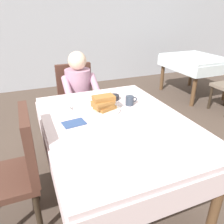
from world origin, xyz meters
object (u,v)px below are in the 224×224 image
at_px(chair_left_side, 18,165).
at_px(knife_right_of_plate, 125,108).
at_px(diner_person, 79,90).
at_px(spoon_near_edge, 118,126).
at_px(fork_left_of_plate, 84,115).
at_px(syrup_pitcher, 68,106).
at_px(chair_diner, 77,97).
at_px(background_table_far, 195,63).
at_px(plate_breakfast, 104,110).
at_px(breakfast_stack, 104,103).
at_px(dining_table_main, 117,130).
at_px(bowl_butter, 114,97).
at_px(cup_coffee, 130,101).

relative_size(chair_left_side, knife_right_of_plate, 4.65).
bearing_deg(diner_person, spoon_near_edge, 90.74).
height_order(fork_left_of_plate, knife_right_of_plate, same).
bearing_deg(syrup_pitcher, fork_left_of_plate, -57.95).
relative_size(chair_diner, background_table_far, 0.83).
xyz_separation_m(chair_diner, syrup_pitcher, (-0.27, -0.82, 0.25)).
bearing_deg(plate_breakfast, breakfast_stack, 143.47).
distance_m(dining_table_main, syrup_pitcher, 0.48).
distance_m(chair_diner, plate_breakfast, 0.98).
bearing_deg(syrup_pitcher, background_table_far, 28.54).
distance_m(chair_diner, bowl_butter, 0.80).
xyz_separation_m(diner_person, cup_coffee, (0.28, -0.77, 0.11)).
height_order(chair_left_side, bowl_butter, chair_left_side).
bearing_deg(plate_breakfast, dining_table_main, -82.45).
distance_m(dining_table_main, background_table_far, 2.99).
relative_size(chair_diner, diner_person, 0.83).
bearing_deg(spoon_near_edge, cup_coffee, 59.00).
distance_m(breakfast_stack, bowl_butter, 0.29).
distance_m(breakfast_stack, cup_coffee, 0.27).
xyz_separation_m(chair_diner, bowl_butter, (0.19, -0.74, 0.23)).
height_order(plate_breakfast, spoon_near_edge, plate_breakfast).
distance_m(diner_person, chair_left_side, 1.26).
bearing_deg(diner_person, cup_coffee, 109.93).
bearing_deg(dining_table_main, fork_left_of_plate, 138.72).
relative_size(chair_left_side, syrup_pitcher, 11.63).
xyz_separation_m(chair_diner, knife_right_of_plate, (0.20, -0.98, 0.21)).
bearing_deg(knife_right_of_plate, fork_left_of_plate, 84.07).
distance_m(diner_person, cup_coffee, 0.83).
bearing_deg(plate_breakfast, background_table_far, 33.59).
relative_size(cup_coffee, fork_left_of_plate, 0.63).
height_order(plate_breakfast, cup_coffee, cup_coffee).
bearing_deg(fork_left_of_plate, diner_person, -9.41).
bearing_deg(bowl_butter, cup_coffee, -64.71).
distance_m(breakfast_stack, knife_right_of_plate, 0.21).
relative_size(fork_left_of_plate, knife_right_of_plate, 0.90).
bearing_deg(bowl_butter, plate_breakfast, -129.88).
distance_m(diner_person, spoon_near_edge, 1.11).
bearing_deg(background_table_far, fork_left_of_plate, -148.06).
bearing_deg(fork_left_of_plate, plate_breakfast, -81.27).
height_order(chair_left_side, plate_breakfast, chair_left_side).
bearing_deg(bowl_butter, fork_left_of_plate, -147.55).
distance_m(chair_diner, fork_left_of_plate, 1.02).
distance_m(syrup_pitcher, fork_left_of_plate, 0.18).
distance_m(breakfast_stack, syrup_pitcher, 0.32).
xyz_separation_m(cup_coffee, background_table_far, (2.14, 1.57, -0.16)).
xyz_separation_m(breakfast_stack, spoon_near_edge, (0.00, -0.31, -0.07)).
bearing_deg(chair_diner, spoon_near_edge, 90.65).
xyz_separation_m(dining_table_main, cup_coffee, (0.24, 0.25, 0.13)).
height_order(diner_person, breakfast_stack, diner_person).
distance_m(chair_left_side, plate_breakfast, 0.80).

